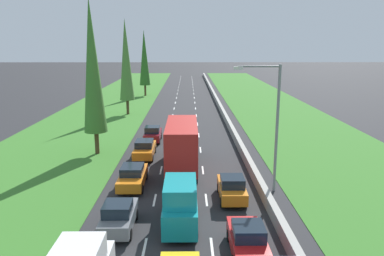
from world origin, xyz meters
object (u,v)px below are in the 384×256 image
(red_hatchback_right_lane, at_px, (247,239))
(poplar_tree_third, at_px, (126,60))
(orange_hatchback_right_lane, at_px, (232,188))
(orange_sedan_left_lane_fourth, at_px, (145,149))
(street_light_mast, at_px, (272,119))
(teal_van_centre_lane, at_px, (180,204))
(grey_hatchback_left_lane, at_px, (119,216))
(orange_sedan_left_lane, at_px, (133,176))
(poplar_tree_second, at_px, (92,67))
(red_box_truck_centre_lane, at_px, (182,145))
(maroon_hatchback_left_lane, at_px, (153,134))
(poplar_tree_fourth, at_px, (144,58))

(red_hatchback_right_lane, relative_size, poplar_tree_third, 0.28)
(orange_hatchback_right_lane, bearing_deg, poplar_tree_third, 111.05)
(orange_sedan_left_lane_fourth, height_order, poplar_tree_third, poplar_tree_third)
(orange_sedan_left_lane_fourth, xyz_separation_m, street_light_mast, (9.86, -8.13, 4.42))
(teal_van_centre_lane, bearing_deg, orange_sedan_left_lane_fourth, 105.07)
(teal_van_centre_lane, height_order, grey_hatchback_left_lane, teal_van_centre_lane)
(teal_van_centre_lane, height_order, orange_sedan_left_lane, teal_van_centre_lane)
(poplar_tree_second, bearing_deg, street_light_mast, -32.49)
(orange_sedan_left_lane, bearing_deg, grey_hatchback_left_lane, -88.49)
(red_box_truck_centre_lane, distance_m, poplar_tree_second, 11.29)
(poplar_tree_second, bearing_deg, poplar_tree_third, 90.78)
(red_box_truck_centre_lane, xyz_separation_m, poplar_tree_second, (-8.22, 4.78, 6.09))
(poplar_tree_third, bearing_deg, orange_sedan_left_lane_fourth, -76.93)
(poplar_tree_second, bearing_deg, maroon_hatchback_left_lane, 42.25)
(red_box_truck_centre_lane, bearing_deg, orange_sedan_left_lane, -135.05)
(poplar_tree_second, xyz_separation_m, street_light_mast, (14.54, -9.26, -3.05))
(teal_van_centre_lane, bearing_deg, poplar_tree_second, 119.75)
(orange_sedan_left_lane_fourth, height_order, red_box_truck_centre_lane, red_box_truck_centre_lane)
(poplar_tree_second, bearing_deg, orange_sedan_left_lane_fourth, -13.53)
(red_hatchback_right_lane, relative_size, poplar_tree_fourth, 0.30)
(teal_van_centre_lane, distance_m, red_hatchback_right_lane, 4.54)
(orange_sedan_left_lane, relative_size, maroon_hatchback_left_lane, 1.15)
(teal_van_centre_lane, distance_m, street_light_mast, 9.01)
(teal_van_centre_lane, xyz_separation_m, red_box_truck_centre_lane, (-0.06, 9.70, 0.78))
(teal_van_centre_lane, bearing_deg, orange_sedan_left_lane, 120.76)
(grey_hatchback_left_lane, height_order, maroon_hatchback_left_lane, same)
(orange_hatchback_right_lane, xyz_separation_m, street_light_mast, (2.88, 1.55, 4.40))
(teal_van_centre_lane, relative_size, poplar_tree_second, 0.34)
(red_hatchback_right_lane, bearing_deg, poplar_tree_third, 107.60)
(red_hatchback_right_lane, bearing_deg, red_box_truck_centre_lane, 105.24)
(orange_sedan_left_lane_fourth, relative_size, street_light_mast, 0.50)
(maroon_hatchback_left_lane, bearing_deg, poplar_tree_second, -137.75)
(orange_hatchback_right_lane, distance_m, poplar_tree_fourth, 52.80)
(red_hatchback_right_lane, height_order, orange_hatchback_right_lane, same)
(orange_sedan_left_lane, bearing_deg, teal_van_centre_lane, -59.24)
(poplar_tree_fourth, relative_size, street_light_mast, 1.45)
(grey_hatchback_left_lane, relative_size, poplar_tree_second, 0.27)
(maroon_hatchback_left_lane, distance_m, poplar_tree_third, 18.06)
(poplar_tree_fourth, bearing_deg, poplar_tree_second, -90.10)
(street_light_mast, bearing_deg, orange_hatchback_right_lane, -151.71)
(orange_sedan_left_lane, height_order, poplar_tree_second, poplar_tree_second)
(teal_van_centre_lane, relative_size, orange_sedan_left_lane, 1.09)
(orange_sedan_left_lane_fourth, distance_m, poplar_tree_third, 23.05)
(red_box_truck_centre_lane, bearing_deg, poplar_tree_fourth, 100.25)
(orange_sedan_left_lane_fourth, xyz_separation_m, maroon_hatchback_left_lane, (0.23, 5.59, 0.02))
(grey_hatchback_left_lane, distance_m, orange_sedan_left_lane_fourth, 13.74)
(grey_hatchback_left_lane, height_order, orange_hatchback_right_lane, same)
(orange_sedan_left_lane_fourth, bearing_deg, red_hatchback_right_lane, -66.81)
(orange_sedan_left_lane_fourth, height_order, orange_hatchback_right_lane, orange_hatchback_right_lane)
(grey_hatchback_left_lane, relative_size, poplar_tree_fourth, 0.30)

